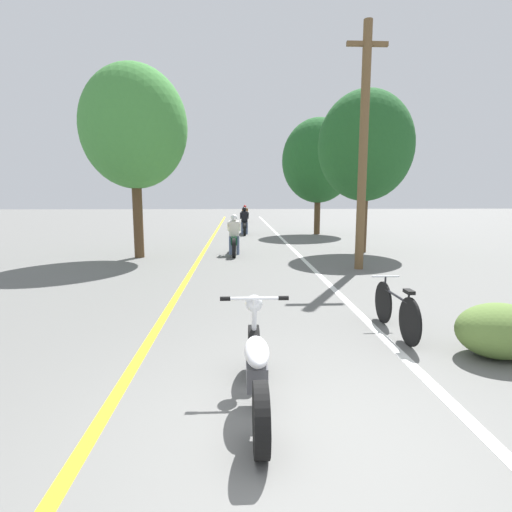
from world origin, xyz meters
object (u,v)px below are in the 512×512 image
at_px(motorcycle_foreground, 257,367).
at_px(motorcycle_rider_far, 245,216).
at_px(utility_pole, 363,146).
at_px(motorcycle_rider_lead, 234,239).
at_px(bicycle_parked, 396,310).
at_px(roadside_tree_right_far, 318,161).
at_px(roadside_tree_right_near, 366,146).
at_px(roadside_tree_left, 134,128).
at_px(motorcycle_rider_mid, 244,224).

distance_m(motorcycle_foreground, motorcycle_rider_far, 27.39).
height_order(utility_pole, motorcycle_rider_lead, utility_pole).
distance_m(utility_pole, bicycle_parked, 6.22).
bearing_deg(roadside_tree_right_far, utility_pole, -94.65).
bearing_deg(utility_pole, roadside_tree_right_near, 71.50).
bearing_deg(roadside_tree_left, motorcycle_foreground, -70.34).
height_order(roadside_tree_right_near, motorcycle_rider_mid, roadside_tree_right_near).
bearing_deg(roadside_tree_right_near, bicycle_parked, -104.14).
relative_size(roadside_tree_right_far, motorcycle_rider_lead, 2.83).
relative_size(utility_pole, motorcycle_rider_far, 3.12).
relative_size(motorcycle_foreground, motorcycle_rider_far, 0.95).
distance_m(utility_pole, motorcycle_rider_lead, 5.45).
relative_size(roadside_tree_right_near, roadside_tree_left, 0.93).
bearing_deg(roadside_tree_right_far, roadside_tree_left, -133.79).
distance_m(motorcycle_rider_mid, motorcycle_rider_far, 9.57).
bearing_deg(motorcycle_rider_far, roadside_tree_right_far, -68.97).
bearing_deg(motorcycle_rider_lead, utility_pole, -39.93).
xyz_separation_m(roadside_tree_right_near, motorcycle_rider_mid, (-4.19, 7.14, -3.24)).
bearing_deg(roadside_tree_right_near, utility_pole, -108.50).
height_order(roadside_tree_right_near, motorcycle_foreground, roadside_tree_right_near).
height_order(roadside_tree_right_far, bicycle_parked, roadside_tree_right_far).
bearing_deg(motorcycle_rider_lead, roadside_tree_left, -170.46).
relative_size(motorcycle_foreground, bicycle_parked, 1.18).
bearing_deg(roadside_tree_right_near, roadside_tree_left, -173.54).
height_order(motorcycle_foreground, motorcycle_rider_mid, motorcycle_rider_mid).
bearing_deg(roadside_tree_right_far, motorcycle_rider_far, 111.03).
xyz_separation_m(roadside_tree_right_far, motorcycle_rider_lead, (-4.41, -7.39, -3.34)).
relative_size(roadside_tree_right_near, motorcycle_rider_far, 2.71).
distance_m(motorcycle_rider_mid, bicycle_parked, 15.93).
height_order(motorcycle_rider_mid, motorcycle_rider_far, motorcycle_rider_mid).
relative_size(roadside_tree_left, motorcycle_rider_lead, 2.89).
bearing_deg(motorcycle_foreground, roadside_tree_left, 109.66).
bearing_deg(motorcycle_rider_far, motorcycle_rider_mid, -91.21).
bearing_deg(roadside_tree_right_far, motorcycle_rider_lead, -120.82).
distance_m(motorcycle_foreground, motorcycle_rider_lead, 10.33).
relative_size(motorcycle_rider_lead, motorcycle_rider_mid, 0.99).
distance_m(roadside_tree_right_near, bicycle_parked, 9.57).
height_order(roadside_tree_right_far, motorcycle_rider_lead, roadside_tree_right_far).
relative_size(motorcycle_rider_far, bicycle_parked, 1.25).
height_order(utility_pole, roadside_tree_left, utility_pole).
bearing_deg(roadside_tree_right_far, bicycle_parked, -96.94).
bearing_deg(utility_pole, motorcycle_rider_lead, 140.07).
bearing_deg(motorcycle_rider_mid, roadside_tree_right_far, -1.51).
height_order(roadside_tree_right_near, roadside_tree_right_far, roadside_tree_right_far).
relative_size(utility_pole, roadside_tree_left, 1.06).
distance_m(utility_pole, motorcycle_rider_far, 20.45).
relative_size(roadside_tree_right_far, motorcycle_foreground, 3.04).
bearing_deg(motorcycle_foreground, roadside_tree_right_far, 76.98).
height_order(utility_pole, roadside_tree_right_near, utility_pole).
relative_size(roadside_tree_left, motorcycle_rider_mid, 2.85).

